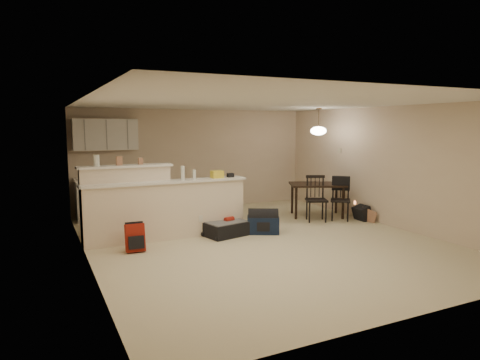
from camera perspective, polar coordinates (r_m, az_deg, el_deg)
room at (r=7.69m, az=2.95°, el=0.93°), size 7.00×7.02×2.50m
breakfast_bar at (r=8.05m, az=-11.59°, el=-3.54°), size 3.08×0.58×1.39m
upper_cabinets at (r=10.13m, az=-17.51°, el=5.81°), size 1.40×0.34×0.70m
kitchen_counter at (r=10.16m, az=-15.98°, el=-2.36°), size 1.80×0.60×0.90m
thermostat at (r=10.62m, az=13.13°, el=3.84°), size 0.02×0.12×0.12m
jar at (r=7.90m, az=-18.58°, el=2.48°), size 0.10×0.10×0.20m
cereal_box at (r=7.96m, az=-15.81°, el=2.47°), size 0.10×0.07×0.16m
small_box at (r=8.04m, az=-13.12°, el=2.46°), size 0.08×0.06×0.12m
bottle_a at (r=8.04m, az=-7.64°, el=0.94°), size 0.07×0.07×0.26m
bottle_b at (r=8.12m, az=-6.12°, el=0.74°), size 0.06×0.06×0.18m
bag_lump at (r=8.29m, az=-3.08°, el=0.76°), size 0.22×0.18×0.14m
pouch at (r=8.40m, az=-1.29°, el=0.65°), size 0.12×0.10×0.08m
dining_table at (r=10.06m, az=10.24°, el=-1.00°), size 1.45×1.26×0.76m
pendant_lamp at (r=9.96m, az=10.41°, el=6.52°), size 0.36×0.36×0.62m
dining_chair_near at (r=9.55m, az=10.16°, el=-2.48°), size 0.57×0.56×1.00m
dining_chair_far at (r=9.77m, az=13.24°, el=-2.49°), size 0.57×0.57×0.95m
suitcase at (r=8.23m, az=-1.81°, el=-6.55°), size 0.87×0.67×0.26m
red_backpack at (r=7.43m, az=-13.83°, el=-7.48°), size 0.32×0.21×0.47m
navy_duffel at (r=8.42m, az=3.09°, el=-5.99°), size 0.70×0.58×0.34m
black_daypack at (r=9.93m, az=15.98°, el=-4.28°), size 0.27×0.37×0.32m
cardboard_sheet at (r=9.79m, az=16.75°, el=-4.58°), size 0.10×0.36×0.28m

